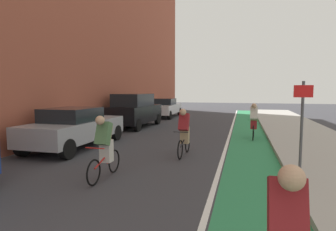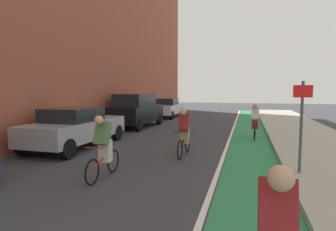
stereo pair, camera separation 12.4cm
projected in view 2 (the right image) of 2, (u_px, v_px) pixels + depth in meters
name	position (u px, v px, depth m)	size (l,w,h in m)	color
ground_plane	(173.00, 138.00, 12.53)	(73.67, 73.67, 0.00)	#38383D
bike_lane_paint	(250.00, 135.00, 13.52)	(1.60, 33.49, 0.00)	#2D8451
lane_divider_stripe	(231.00, 134.00, 13.77)	(0.12, 33.49, 0.00)	white
sidewalk_right	(307.00, 136.00, 12.82)	(3.46, 33.49, 0.14)	#A8A59E
parked_sedan_silver	(76.00, 127.00, 10.56)	(1.93, 4.62, 1.53)	#9EA0A8
parked_suv_black	(136.00, 110.00, 16.32)	(2.04, 4.44, 1.98)	black
parked_sedan_white	(166.00, 107.00, 22.44)	(2.05, 4.76, 1.53)	silver
cyclist_mid	(103.00, 145.00, 6.81)	(0.48, 1.66, 1.59)	black
cyclist_trailing	(184.00, 132.00, 9.17)	(0.48, 1.67, 1.59)	black
cyclist_far	(255.00, 120.00, 12.45)	(0.48, 1.71, 1.61)	black
street_sign_post	(302.00, 118.00, 6.75)	(0.44, 0.07, 2.27)	#4C4C51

